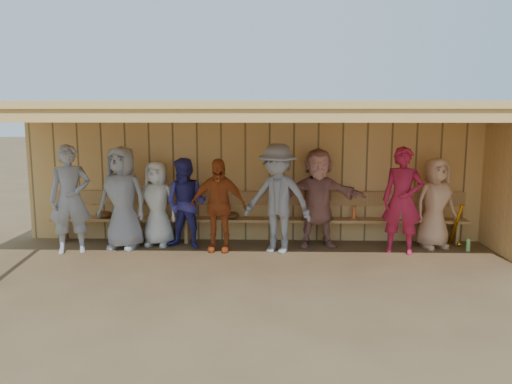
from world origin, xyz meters
TOP-DOWN VIEW (x-y plane):
  - ground at (0.00, 0.00)m, footprint 90.00×90.00m
  - player_a at (-3.13, 0.30)m, footprint 0.77×0.62m
  - player_b at (-1.78, 0.81)m, footprint 0.82×0.61m
  - player_c at (-1.23, 0.65)m, footprint 0.90×0.77m
  - player_d at (-0.65, 0.48)m, footprint 0.96×0.45m
  - player_e at (0.36, 0.43)m, footprint 1.37×1.10m
  - player_f at (1.08, 0.81)m, footprint 1.65×0.59m
  - player_g at (2.46, 0.45)m, footprint 0.76×0.61m
  - player_h at (3.13, 0.81)m, footprint 0.90×0.72m
  - player_extra at (-2.33, 0.58)m, footprint 0.98×0.75m
  - dugout_structure at (0.39, 0.69)m, footprint 8.80×3.20m
  - bench at (0.00, 1.12)m, footprint 7.60×0.34m
  - dugout_equipment at (-0.92, 0.99)m, footprint 6.65×0.62m

SIDE VIEW (x-z plane):
  - ground at x=0.00m, z-range 0.00..0.00m
  - dugout_equipment at x=-0.92m, z-range 0.09..0.89m
  - bench at x=0.00m, z-range 0.06..0.99m
  - player_b at x=-1.78m, z-range 0.00..1.52m
  - player_c at x=-1.23m, z-range 0.00..1.59m
  - player_h at x=3.13m, z-range 0.00..1.59m
  - player_d at x=-0.65m, z-range 0.00..1.60m
  - player_f at x=1.08m, z-range 0.00..1.75m
  - player_extra at x=-2.33m, z-range 0.00..1.80m
  - player_g at x=2.46m, z-range 0.00..1.81m
  - player_a at x=-3.13m, z-range 0.00..1.85m
  - player_e at x=0.36m, z-range 0.00..1.85m
  - dugout_structure at x=0.39m, z-range 0.44..2.94m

